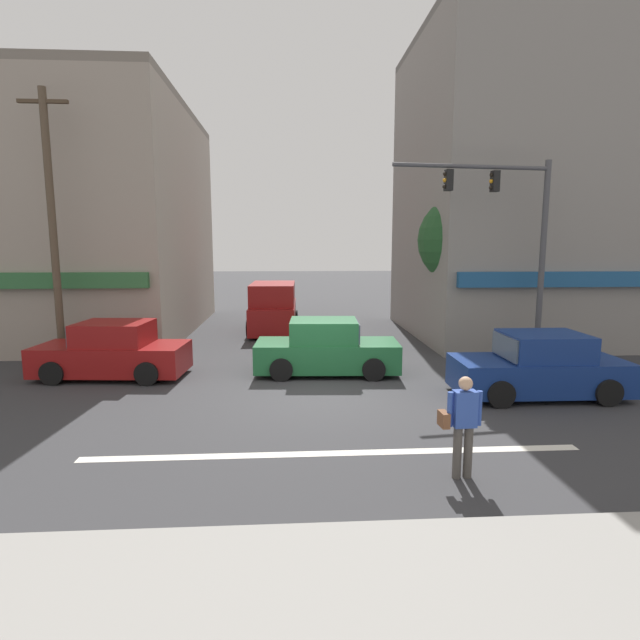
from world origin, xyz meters
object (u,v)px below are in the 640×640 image
sedan_approaching_near (326,349)px  sedan_crossing_rightbound (113,352)px  utility_pole_far_right (528,222)px  van_crossing_center (274,309)px  utility_pole_near_left (53,227)px  sedan_waiting_far (539,368)px  street_tree (463,241)px  traffic_light_mast (514,229)px  pedestrian_foreground_with_bag (462,421)px

sedan_approaching_near → sedan_crossing_rightbound: (-6.05, -0.05, 0.00)m
utility_pole_far_right → van_crossing_center: utility_pole_far_right is taller
utility_pole_near_left → sedan_crossing_rightbound: size_ratio=1.93×
utility_pole_near_left → sedan_waiting_far: size_ratio=1.98×
street_tree → sedan_waiting_far: bearing=-90.7°
traffic_light_mast → sedan_crossing_rightbound: traffic_light_mast is taller
sedan_crossing_rightbound → utility_pole_near_left: bearing=146.7°
utility_pole_near_left → van_crossing_center: bearing=43.7°
van_crossing_center → sedan_approaching_near: bearing=-76.4°
sedan_waiting_far → pedestrian_foreground_with_bag: pedestrian_foreground_with_bag is taller
utility_pole_far_right → van_crossing_center: (-10.35, 1.39, -3.61)m
pedestrian_foreground_with_bag → sedan_approaching_near: bearing=103.9°
utility_pole_far_right → pedestrian_foreground_with_bag: 14.79m
utility_pole_near_left → sedan_crossing_rightbound: (1.95, -1.28, -3.51)m
sedan_approaching_near → van_crossing_center: size_ratio=0.90×
sedan_approaching_near → van_crossing_center: 7.42m
street_tree → utility_pole_far_right: (3.47, 2.31, 0.75)m
utility_pole_near_left → utility_pole_far_right: utility_pole_far_right is taller
traffic_light_mast → pedestrian_foreground_with_bag: bearing=-118.7°
sedan_waiting_far → street_tree: bearing=89.3°
street_tree → utility_pole_near_left: 13.34m
utility_pole_near_left → sedan_approaching_near: 8.82m
sedan_crossing_rightbound → pedestrian_foreground_with_bag: pedestrian_foreground_with_bag is taller
utility_pole_far_right → sedan_crossing_rightbound: (-14.66, -5.86, -3.91)m
street_tree → traffic_light_mast: bearing=-79.5°
street_tree → pedestrian_foreground_with_bag: 11.19m
sedan_approaching_near → pedestrian_foreground_with_bag: pedestrian_foreground_with_bag is taller
utility_pole_near_left → sedan_approaching_near: size_ratio=1.94×
traffic_light_mast → sedan_crossing_rightbound: size_ratio=1.47×
street_tree → van_crossing_center: size_ratio=1.18×
sedan_crossing_rightbound → van_crossing_center: bearing=59.3°
traffic_light_mast → utility_pole_far_right: bearing=60.6°
sedan_approaching_near → pedestrian_foreground_with_bag: size_ratio=2.51×
van_crossing_center → pedestrian_foreground_with_bag: van_crossing_center is taller
street_tree → pedestrian_foreground_with_bag: bearing=-108.8°
utility_pole_far_right → traffic_light_mast: (-2.93, -5.21, -0.44)m
traffic_light_mast → van_crossing_center: traffic_light_mast is taller
sedan_waiting_far → pedestrian_foreground_with_bag: size_ratio=2.47×
van_crossing_center → sedan_waiting_far: 11.89m
utility_pole_far_right → sedan_approaching_near: size_ratio=2.13×
utility_pole_near_left → pedestrian_foreground_with_bag: 12.94m
sedan_crossing_rightbound → street_tree: bearing=17.6°
sedan_crossing_rightbound → sedan_waiting_far: size_ratio=1.02×
utility_pole_near_left → sedan_crossing_rightbound: bearing=-33.3°
utility_pole_far_right → van_crossing_center: bearing=172.3°
sedan_approaching_near → van_crossing_center: (-1.74, 7.21, 0.29)m
street_tree → pedestrian_foreground_with_bag: size_ratio=3.28×
traffic_light_mast → sedan_waiting_far: (-0.61, -3.15, -3.46)m
van_crossing_center → sedan_crossing_rightbound: bearing=-120.7°
pedestrian_foreground_with_bag → street_tree: bearing=71.2°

